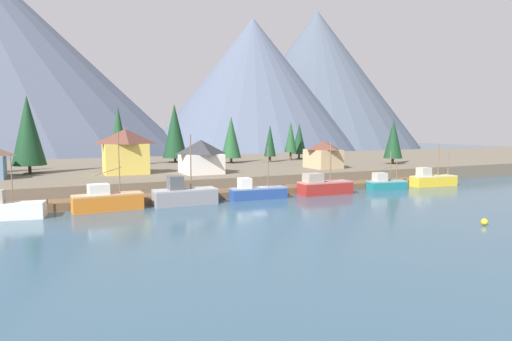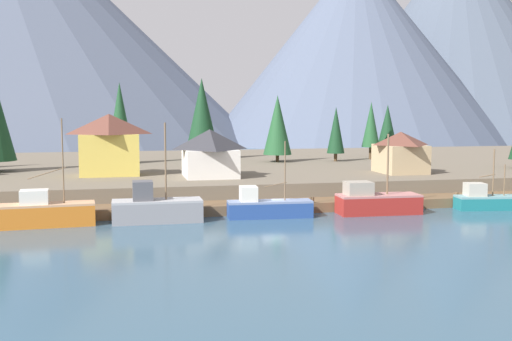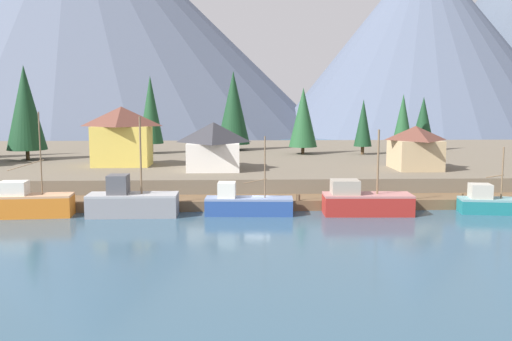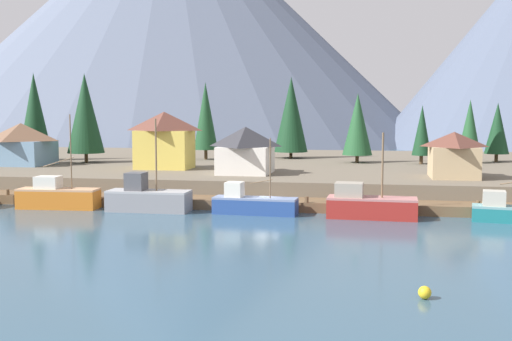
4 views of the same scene
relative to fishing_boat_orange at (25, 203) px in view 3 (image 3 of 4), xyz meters
The scene contains 20 objects.
ground_plane 30.42m from the fishing_boat_orange, 45.39° to the left, with size 400.00×400.00×1.00m, color #335166.
dock 21.65m from the fishing_boat_orange, ahead, with size 80.00×4.00×1.60m.
shoreline_bank 39.82m from the fishing_boat_orange, 57.61° to the left, with size 400.00×56.00×2.50m, color #665B4C.
mountain_west_peak 163.72m from the fishing_boat_orange, 103.52° to the left, with size 176.84×176.84×84.64m, color slate.
mountain_central_peak 156.24m from the fishing_boat_orange, 58.41° to the left, with size 95.67×95.67×59.77m, color #4C566B.
fishing_boat_orange is the anchor object (origin of this frame).
fishing_boat_grey 9.65m from the fishing_boat_orange, ahead, with size 8.19×2.89×9.17m.
fishing_boat_blue 20.28m from the fishing_boat_orange, ahead, with size 8.23×2.71×7.34m.
fishing_boat_red 31.31m from the fishing_boat_orange, ahead, with size 8.29×3.23×7.95m.
fishing_boat_teal 43.49m from the fishing_boat_orange, ahead, with size 6.62×3.15×6.29m.
house_yellow 19.92m from the fishing_boat_orange, 74.21° to the left, with size 7.21×5.12×7.34m.
house_white 22.46m from the fishing_boat_orange, 40.68° to the left, with size 6.28×7.23×5.56m.
house_tan 43.03m from the fishing_boat_orange, 18.85° to the left, with size 5.32×6.61×5.12m.
conifer_near_left 57.20m from the fishing_boat_orange, 37.17° to the left, with size 2.85×2.85×9.07m.
conifer_mid_left 62.72m from the fishing_boat_orange, 37.29° to the left, with size 3.48×3.48×8.66m.
conifer_back_left 36.09m from the fishing_boat_orange, 79.39° to the left, with size 3.72×3.72×11.85m.
conifer_back_right 50.21m from the fishing_boat_orange, 39.48° to the left, with size 2.67×2.67×8.26m.
conifer_centre 44.54m from the fishing_boat_orange, 47.82° to the left, with size 4.28×4.28×10.00m.
conifer_far_left 28.59m from the fishing_boat_orange, 109.34° to the left, with size 5.29×5.29×12.84m.
conifer_far_right 44.69m from the fishing_boat_orange, 64.29° to the left, with size 5.30×5.30×12.79m.
Camera 3 is at (-2.16, -52.28, 10.64)m, focal length 38.88 mm.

